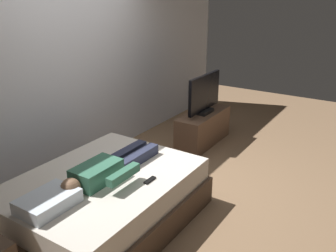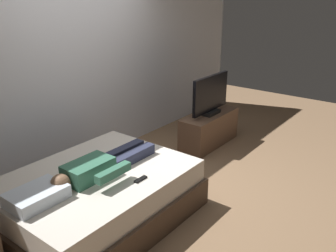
% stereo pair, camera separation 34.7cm
% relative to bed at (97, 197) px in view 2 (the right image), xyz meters
% --- Properties ---
extents(ground_plane, '(10.00, 10.00, 0.00)m').
position_rel_bed_xyz_m(ground_plane, '(0.89, -0.20, -0.26)').
color(ground_plane, '#8C6B4C').
extents(back_wall, '(6.40, 0.10, 2.80)m').
position_rel_bed_xyz_m(back_wall, '(1.29, 1.23, 1.14)').
color(back_wall, silver).
rests_on(back_wall, ground).
extents(bed, '(1.95, 1.48, 0.54)m').
position_rel_bed_xyz_m(bed, '(0.00, 0.00, 0.00)').
color(bed, brown).
rests_on(bed, ground).
extents(pillow, '(0.48, 0.34, 0.12)m').
position_rel_bed_xyz_m(pillow, '(-0.66, 0.00, 0.34)').
color(pillow, white).
rests_on(pillow, bed).
extents(person, '(1.26, 0.46, 0.18)m').
position_rel_bed_xyz_m(person, '(0.03, -0.05, 0.36)').
color(person, '#387056').
rests_on(person, bed).
extents(remote, '(0.15, 0.04, 0.02)m').
position_rel_bed_xyz_m(remote, '(0.18, -0.45, 0.29)').
color(remote, black).
rests_on(remote, bed).
extents(tv_stand, '(1.10, 0.40, 0.50)m').
position_rel_bed_xyz_m(tv_stand, '(2.40, 0.13, -0.01)').
color(tv_stand, brown).
rests_on(tv_stand, ground).
extents(tv, '(0.88, 0.20, 0.59)m').
position_rel_bed_xyz_m(tv, '(2.40, 0.13, 0.52)').
color(tv, black).
rests_on(tv, tv_stand).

